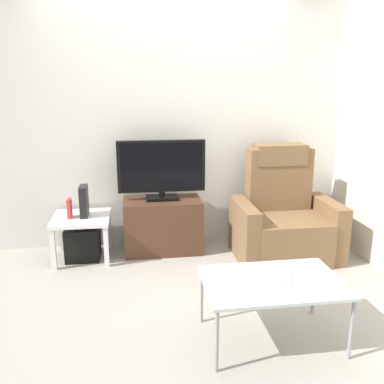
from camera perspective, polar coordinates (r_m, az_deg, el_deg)
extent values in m
plane|color=#9E998E|center=(3.56, -1.65, -13.12)|extent=(6.40, 6.40, 0.00)
cube|color=silver|center=(4.29, -3.55, 9.81)|extent=(6.40, 0.06, 2.60)
cube|color=#4C2D1E|center=(4.23, -4.05, -4.58)|extent=(0.77, 0.43, 0.54)
cube|color=black|center=(4.00, -3.86, -4.09)|extent=(0.71, 0.02, 0.02)
cube|color=black|center=(4.04, -3.92, -3.39)|extent=(0.34, 0.11, 0.04)
cube|color=black|center=(4.16, -4.14, -0.79)|extent=(0.32, 0.20, 0.03)
cube|color=black|center=(4.15, -4.15, -0.25)|extent=(0.06, 0.04, 0.05)
cube|color=black|center=(4.09, -4.23, 3.56)|extent=(0.86, 0.05, 0.51)
cube|color=black|center=(4.07, -4.20, 3.49)|extent=(0.80, 0.01, 0.46)
cube|color=brown|center=(4.19, 12.72, -5.98)|extent=(0.70, 0.72, 0.42)
cube|color=brown|center=(4.28, 11.84, 1.79)|extent=(0.64, 0.20, 0.62)
cube|color=brown|center=(4.25, 11.93, 5.14)|extent=(0.50, 0.26, 0.20)
cube|color=brown|center=(4.04, 7.17, -5.46)|extent=(0.14, 0.68, 0.56)
cube|color=brown|center=(4.33, 18.00, -4.68)|extent=(0.14, 0.68, 0.56)
cube|color=white|center=(4.13, -14.99, -3.51)|extent=(0.54, 0.54, 0.04)
cube|color=white|center=(4.02, -18.56, -7.53)|extent=(0.04, 0.04, 0.39)
cube|color=white|center=(3.96, -11.72, -7.40)|extent=(0.04, 0.04, 0.39)
cube|color=white|center=(4.46, -17.53, -5.25)|extent=(0.04, 0.04, 0.39)
cube|color=white|center=(4.40, -11.38, -5.09)|extent=(0.04, 0.04, 0.39)
cube|color=black|center=(4.21, -14.77, -6.70)|extent=(0.32, 0.32, 0.32)
cube|color=red|center=(4.09, -16.51, -2.16)|extent=(0.03, 0.11, 0.18)
cube|color=black|center=(4.09, -14.64, -1.22)|extent=(0.07, 0.20, 0.30)
cube|color=#B2C6C1|center=(2.79, 11.02, -12.05)|extent=(0.90, 0.60, 0.02)
cylinder|color=gray|center=(2.57, 3.43, -19.82)|extent=(0.02, 0.02, 0.41)
cylinder|color=gray|center=(2.84, 21.08, -17.23)|extent=(0.02, 0.02, 0.41)
cylinder|color=gray|center=(3.02, 1.31, -14.11)|extent=(0.02, 0.02, 0.41)
cylinder|color=gray|center=(3.26, 16.42, -12.54)|extent=(0.02, 0.02, 0.41)
cube|color=#B7B7BC|center=(2.83, 12.81, -11.42)|extent=(0.11, 0.16, 0.01)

